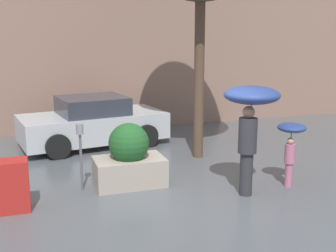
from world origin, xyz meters
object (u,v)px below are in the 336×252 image
object	(u,v)px
person_child	(291,138)
parked_car_near	(93,123)
parking_meter	(80,143)
planter_box	(129,159)
newspaper_box	(14,186)
person_adult	(251,110)

from	to	relation	value
person_child	parked_car_near	xyz separation A→B (m)	(-3.23, 4.46, -0.36)
parked_car_near	parking_meter	bearing A→B (deg)	158.43
parking_meter	planter_box	bearing A→B (deg)	-0.88
person_child	newspaper_box	distance (m)	5.24
person_adult	parked_car_near	distance (m)	5.18
person_child	parking_meter	size ratio (longest dim) A/B	0.97
person_adult	parked_car_near	world-z (taller)	person_adult
person_child	parking_meter	world-z (taller)	parking_meter
person_adult	parking_meter	world-z (taller)	person_adult
person_adult	newspaper_box	bearing A→B (deg)	130.31
person_adult	newspaper_box	distance (m)	4.40
planter_box	parked_car_near	bearing A→B (deg)	93.44
person_adult	planter_box	bearing A→B (deg)	108.15
parked_car_near	person_child	bearing A→B (deg)	-153.30
person_adult	person_child	world-z (taller)	person_adult
person_child	planter_box	bearing A→B (deg)	110.40
person_adult	parking_meter	xyz separation A→B (m)	(-2.99, 1.17, -0.68)
person_child	parking_meter	xyz separation A→B (m)	(-3.97, 1.06, -0.03)
planter_box	parking_meter	bearing A→B (deg)	179.12
parking_meter	person_adult	bearing A→B (deg)	-21.31
planter_box	newspaper_box	world-z (taller)	planter_box
planter_box	person_adult	xyz separation A→B (m)	(2.04, -1.15, 1.08)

